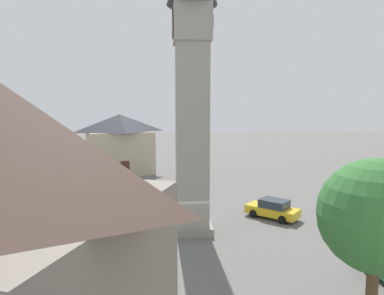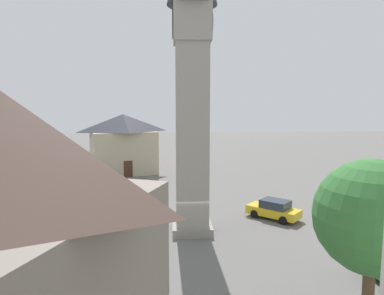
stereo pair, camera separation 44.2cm
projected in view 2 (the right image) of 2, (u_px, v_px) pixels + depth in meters
ground_plane at (192, 232)px, 24.20m from camera, size 200.00×200.00×0.00m
clock_tower at (192, 40)px, 22.67m from camera, size 3.35×3.35×22.57m
car_blue_kerb at (274, 209)px, 26.99m from camera, size 4.05×4.16×1.53m
pedestrian at (146, 184)px, 34.66m from camera, size 0.30×0.55×1.69m
tree at (373, 217)px, 12.59m from camera, size 4.32×4.32×6.93m
building_terrace_right at (123, 144)px, 45.10m from camera, size 7.95×9.88×7.95m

